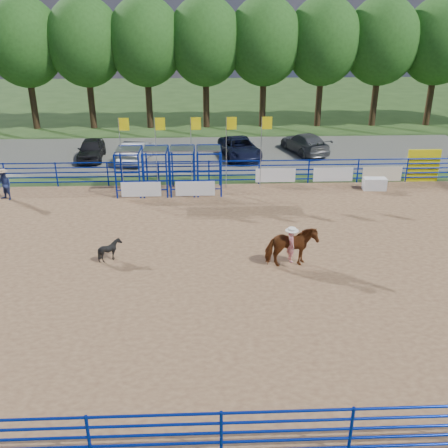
{
  "coord_description": "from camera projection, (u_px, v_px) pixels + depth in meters",
  "views": [
    {
      "loc": [
        -0.29,
        -18.53,
        9.77
      ],
      "look_at": [
        0.52,
        1.0,
        1.3
      ],
      "focal_mm": 40.0,
      "sensor_mm": 36.0,
      "label": 1
    }
  ],
  "objects": [
    {
      "name": "perimeter_fence",
      "position": [
        212.0,
        246.0,
        20.59
      ],
      "size": [
        30.1,
        20.1,
        1.5
      ],
      "color": "#0722A6",
      "rests_on": "ground"
    },
    {
      "name": "gravel_strip",
      "position": [
        208.0,
        154.0,
        36.47
      ],
      "size": [
        40.0,
        10.0,
        0.01
      ],
      "primitive_type": "cube",
      "color": "gray",
      "rests_on": "ground"
    },
    {
      "name": "treeline",
      "position": [
        205.0,
        37.0,
        41.72
      ],
      "size": [
        56.4,
        6.4,
        11.24
      ],
      "color": "#3F2B19",
      "rests_on": "ground"
    },
    {
      "name": "car_d",
      "position": [
        305.0,
        143.0,
        36.39
      ],
      "size": [
        3.36,
        5.3,
        1.43
      ],
      "primitive_type": "imported",
      "rotation": [
        0.0,
        0.0,
        3.44
      ],
      "color": "slate",
      "rests_on": "gravel_strip"
    },
    {
      "name": "announcer_table",
      "position": [
        374.0,
        184.0,
        29.05
      ],
      "size": [
        1.35,
        0.69,
        0.7
      ],
      "primitive_type": "cube",
      "rotation": [
        0.0,
        0.0,
        -0.06
      ],
      "color": "silver",
      "rests_on": "arena_dirt"
    },
    {
      "name": "spectator_cowboy",
      "position": [
        5.0,
        185.0,
        27.3
      ],
      "size": [
        1.01,
        0.94,
        1.71
      ],
      "color": "navy",
      "rests_on": "arena_dirt"
    },
    {
      "name": "car_b",
      "position": [
        136.0,
        151.0,
        34.33
      ],
      "size": [
        2.22,
        4.53,
        1.43
      ],
      "primitive_type": "imported",
      "rotation": [
        0.0,
        0.0,
        2.97
      ],
      "color": "gray",
      "rests_on": "gravel_strip"
    },
    {
      "name": "car_a",
      "position": [
        91.0,
        149.0,
        34.81
      ],
      "size": [
        1.92,
        4.23,
        1.41
      ],
      "primitive_type": "imported",
      "rotation": [
        0.0,
        0.0,
        0.06
      ],
      "color": "black",
      "rests_on": "gravel_strip"
    },
    {
      "name": "ground",
      "position": [
        213.0,
        262.0,
        20.88
      ],
      "size": [
        120.0,
        120.0,
        0.0
      ],
      "primitive_type": "plane",
      "color": "#325020",
      "rests_on": "ground"
    },
    {
      "name": "car_c",
      "position": [
        240.0,
        148.0,
        35.2
      ],
      "size": [
        3.16,
        5.34,
        1.39
      ],
      "primitive_type": "imported",
      "rotation": [
        0.0,
        0.0,
        0.18
      ],
      "color": "#151A36",
      "rests_on": "gravel_strip"
    },
    {
      "name": "chute_assembly",
      "position": [
        176.0,
        171.0,
        28.41
      ],
      "size": [
        19.32,
        2.41,
        4.2
      ],
      "color": "#0722A6",
      "rests_on": "ground"
    },
    {
      "name": "arena_dirt",
      "position": [
        212.0,
        262.0,
        20.88
      ],
      "size": [
        30.0,
        20.0,
        0.02
      ],
      "primitive_type": "cube",
      "color": "#9A714D",
      "rests_on": "ground"
    },
    {
      "name": "calf",
      "position": [
        110.0,
        250.0,
        20.84
      ],
      "size": [
        0.99,
        0.91,
        0.94
      ],
      "primitive_type": "imported",
      "rotation": [
        0.0,
        0.0,
        1.37
      ],
      "color": "black",
      "rests_on": "arena_dirt"
    },
    {
      "name": "horse_and_rider",
      "position": [
        291.0,
        246.0,
        20.17
      ],
      "size": [
        2.13,
        1.15,
        2.39
      ],
      "color": "brown",
      "rests_on": "arena_dirt"
    }
  ]
}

